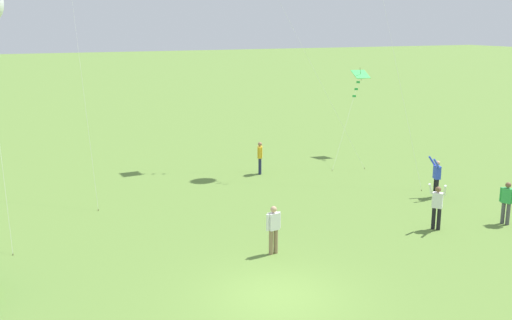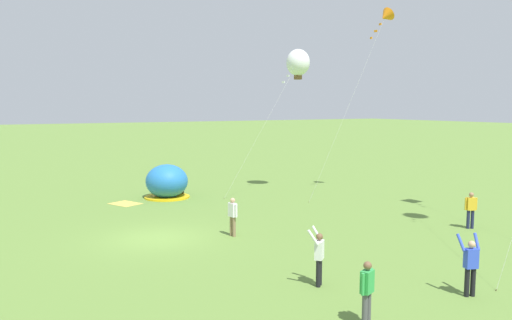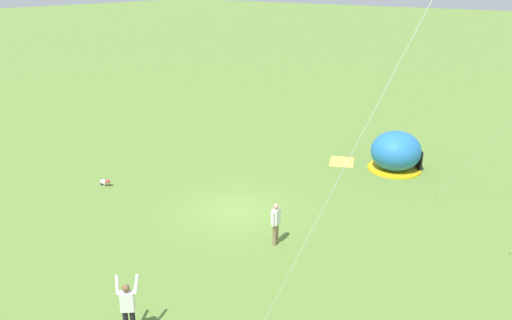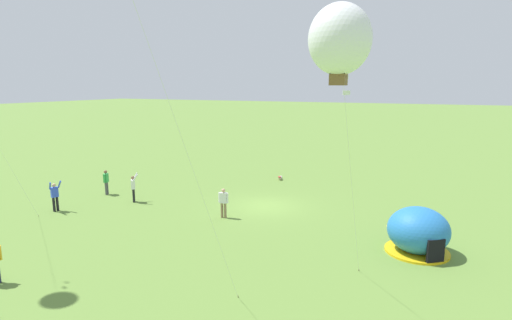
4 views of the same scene
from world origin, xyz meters
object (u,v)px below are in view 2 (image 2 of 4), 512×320
(person_center_field, at_px, (233,215))
(person_watching_sky, at_px, (319,255))
(popup_tent, at_px, (167,182))
(person_near_tent, at_px, (471,208))
(person_strolling, at_px, (367,290))
(kite_orange, at_px, (385,17))
(person_flying_kite, at_px, (471,264))
(kite_white, at_px, (298,63))

(person_center_field, distance_m, person_watching_sky, 6.82)
(popup_tent, bearing_deg, person_watching_sky, -3.20)
(person_near_tent, height_order, person_strolling, same)
(person_strolling, distance_m, kite_orange, 22.54)
(person_flying_kite, height_order, person_watching_sky, same)
(person_center_field, bearing_deg, person_strolling, -5.80)
(person_watching_sky, distance_m, kite_white, 19.40)
(person_flying_kite, bearing_deg, person_center_field, -162.40)
(person_center_field, relative_size, person_watching_sky, 0.91)
(person_strolling, xyz_separation_m, person_center_field, (-9.75, 0.99, 0.00))
(person_center_field, xyz_separation_m, kite_white, (-8.36, 9.07, 7.60))
(person_flying_kite, relative_size, kite_white, 0.20)
(person_near_tent, relative_size, person_flying_kite, 0.91)
(popup_tent, relative_size, person_watching_sky, 1.49)
(popup_tent, xyz_separation_m, person_flying_kite, (20.07, 2.50, 0.00))
(person_strolling, distance_m, person_center_field, 9.80)
(person_flying_kite, bearing_deg, person_strolling, -90.10)
(kite_orange, bearing_deg, popup_tent, -114.85)
(person_near_tent, xyz_separation_m, kite_white, (-12.60, -1.26, 7.60))
(person_center_field, bearing_deg, kite_white, 132.67)
(person_center_field, height_order, person_watching_sky, person_watching_sky)
(person_watching_sky, xyz_separation_m, kite_white, (-15.17, 9.43, 7.56))
(person_flying_kite, bearing_deg, person_near_tent, 127.33)
(popup_tent, xyz_separation_m, kite_orange, (5.76, 12.44, 10.29))
(popup_tent, relative_size, kite_orange, 0.24)
(person_near_tent, relative_size, kite_white, 0.18)
(person_flying_kite, bearing_deg, kite_white, 161.75)
(popup_tent, distance_m, person_near_tent, 17.51)
(kite_white, bearing_deg, popup_tent, -102.97)
(person_strolling, bearing_deg, person_watching_sky, 167.93)
(person_near_tent, bearing_deg, kite_orange, 162.90)
(person_flying_kite, relative_size, person_watching_sky, 1.00)
(person_strolling, distance_m, kite_white, 22.07)
(person_center_field, distance_m, kite_white, 14.49)
(person_near_tent, height_order, person_center_field, same)
(person_watching_sky, height_order, kite_white, kite_white)
(popup_tent, distance_m, person_center_field, 10.33)
(kite_white, bearing_deg, person_strolling, -29.05)
(person_center_field, relative_size, kite_orange, 0.15)
(person_center_field, bearing_deg, popup_tent, 176.70)
(popup_tent, height_order, kite_orange, kite_orange)
(person_near_tent, height_order, kite_white, kite_white)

